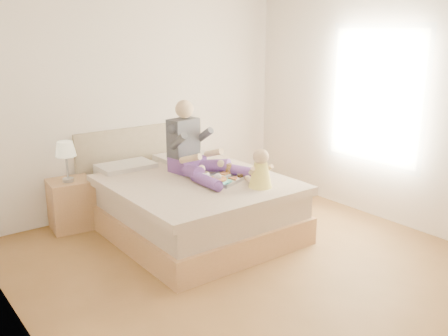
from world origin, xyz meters
TOP-DOWN VIEW (x-y plane):
  - room at (0.08, 0.01)m, footprint 4.02×4.22m
  - bed at (0.00, 1.08)m, footprint 1.70×2.18m
  - nightstand at (-1.00, 1.88)m, footprint 0.49×0.45m
  - lamp at (-1.03, 1.84)m, footprint 0.22×0.22m
  - adult at (0.13, 1.13)m, footprint 0.68×1.03m
  - tray at (0.22, 0.72)m, footprint 0.56×0.50m
  - baby at (0.38, 0.32)m, footprint 0.26×0.35m

SIDE VIEW (x-z plane):
  - nightstand at x=-1.00m, z-range 0.00..0.55m
  - bed at x=0.00m, z-range -0.18..0.82m
  - tray at x=0.22m, z-range 0.57..0.71m
  - baby at x=0.38m, z-range 0.57..0.97m
  - adult at x=0.13m, z-range 0.44..1.26m
  - lamp at x=-1.03m, z-range 0.67..1.11m
  - room at x=0.08m, z-range 0.15..2.87m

